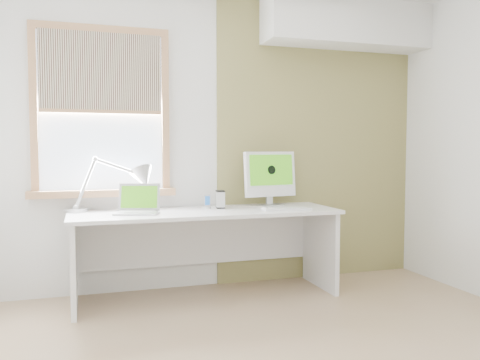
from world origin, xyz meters
name	(u,v)px	position (x,y,z in m)	size (l,w,h in m)	color
room	(296,138)	(0.00, 0.00, 1.30)	(4.04, 3.54, 2.64)	tan
accent_wall	(317,143)	(1.00, 1.74, 1.30)	(2.00, 0.02, 2.60)	olive
soffit	(346,24)	(1.20, 1.57, 2.40)	(1.60, 0.40, 0.42)	white
window	(102,112)	(-1.00, 1.71, 1.54)	(1.20, 0.14, 1.42)	#A8754A
desk	(205,233)	(-0.19, 1.44, 0.53)	(2.20, 0.70, 0.73)	white
desk_lamp	(131,182)	(-0.78, 1.63, 0.97)	(0.81, 0.32, 0.45)	#B6B8BB
laptop	(138,206)	(-0.75, 1.38, 0.79)	(0.39, 0.35, 0.23)	#B6B8BB
phone_dock	(207,205)	(-0.15, 1.49, 0.76)	(0.07, 0.07, 0.12)	#B6B8BB
external_drive	(220,199)	(-0.03, 1.52, 0.81)	(0.09, 0.13, 0.15)	#B6B8BB
imac	(270,175)	(0.45, 1.57, 1.00)	(0.50, 0.19, 0.49)	#B6B8BB
keyboard	(287,209)	(0.46, 1.21, 0.74)	(0.41, 0.14, 0.02)	white
mouse	(265,209)	(0.27, 1.23, 0.75)	(0.06, 0.10, 0.03)	white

